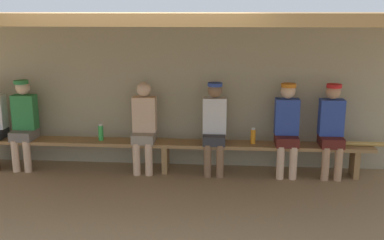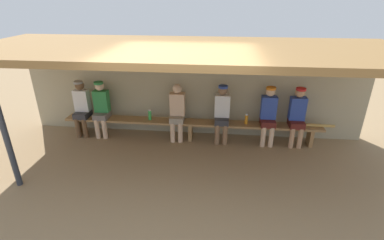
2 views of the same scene
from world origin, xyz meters
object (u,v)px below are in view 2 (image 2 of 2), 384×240
(player_leftmost, at_px, (177,110))
(water_bottle_orange, at_px, (150,115))
(support_post, at_px, (4,130))
(bench, at_px, (190,124))
(player_middle, at_px, (82,106))
(player_rightmost, at_px, (101,106))
(player_in_white, at_px, (297,114))
(water_bottle_blue, at_px, (246,119))
(player_in_blue, at_px, (222,111))
(player_in_red, at_px, (268,113))
(baseball_bat, at_px, (314,125))

(player_leftmost, relative_size, water_bottle_orange, 5.40)
(support_post, distance_m, bench, 3.66)
(player_middle, xyz_separation_m, water_bottle_orange, (1.65, 0.00, -0.17))
(support_post, relative_size, player_rightmost, 1.64)
(player_leftmost, xyz_separation_m, player_in_white, (2.70, 0.00, 0.02))
(bench, bearing_deg, support_post, -144.19)
(player_in_white, bearing_deg, water_bottle_orange, 179.96)
(bench, bearing_deg, water_bottle_blue, 0.49)
(player_in_blue, xyz_separation_m, player_in_white, (1.66, 0.00, 0.00))
(water_bottle_orange, bearing_deg, bench, -0.34)
(bench, xyz_separation_m, water_bottle_orange, (-0.96, 0.01, 0.19))
(player_leftmost, height_order, water_bottle_blue, player_leftmost)
(player_in_red, distance_m, baseball_bat, 1.06)
(player_middle, xyz_separation_m, water_bottle_blue, (3.90, 0.01, -0.18))
(player_rightmost, xyz_separation_m, water_bottle_orange, (1.17, 0.00, -0.17))
(player_middle, relative_size, water_bottle_blue, 5.79)
(support_post, bearing_deg, baseball_bat, 20.24)
(support_post, height_order, player_in_white, support_post)
(player_leftmost, bearing_deg, water_bottle_blue, 0.29)
(bench, bearing_deg, player_middle, 179.92)
(player_rightmost, bearing_deg, bench, -0.10)
(player_in_blue, distance_m, player_in_white, 1.66)
(baseball_bat, bearing_deg, player_in_white, 179.42)
(player_in_red, distance_m, water_bottle_blue, 0.51)
(player_in_blue, relative_size, baseball_bat, 1.50)
(player_middle, relative_size, water_bottle_orange, 5.44)
(baseball_bat, bearing_deg, water_bottle_blue, 179.52)
(player_in_blue, bearing_deg, player_rightmost, 180.00)
(bench, bearing_deg, player_in_white, 0.09)
(support_post, distance_m, baseball_bat, 6.10)
(water_bottle_orange, bearing_deg, player_leftmost, -0.23)
(support_post, relative_size, player_in_white, 1.64)
(player_rightmost, height_order, water_bottle_blue, player_rightmost)
(water_bottle_blue, bearing_deg, baseball_bat, -0.42)
(player_in_blue, bearing_deg, player_middle, 180.00)
(player_rightmost, distance_m, player_leftmost, 1.82)
(support_post, relative_size, player_in_red, 1.64)
(player_in_red, xyz_separation_m, player_in_white, (0.63, 0.00, 0.00))
(player_middle, bearing_deg, baseball_bat, -0.04)
(support_post, distance_m, water_bottle_blue, 4.73)
(player_in_blue, height_order, player_middle, same)
(bench, xyz_separation_m, player_rightmost, (-2.13, 0.00, 0.36))
(player_middle, bearing_deg, bench, -0.08)
(player_in_red, bearing_deg, player_middle, 180.00)
(water_bottle_orange, height_order, baseball_bat, water_bottle_orange)
(player_in_blue, bearing_deg, player_in_white, 0.00)
(bench, relative_size, player_in_blue, 4.46)
(support_post, relative_size, water_bottle_blue, 9.47)
(player_in_white, bearing_deg, support_post, -158.35)
(player_rightmost, height_order, water_bottle_orange, player_rightmost)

